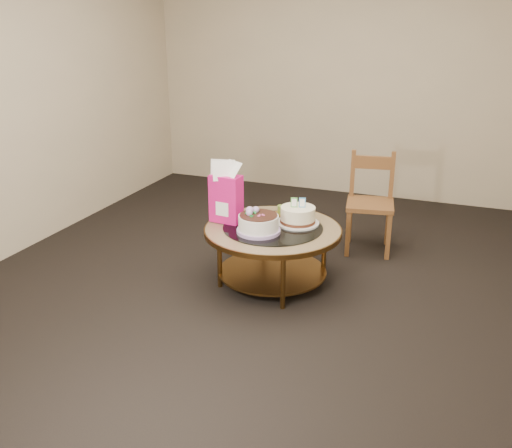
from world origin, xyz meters
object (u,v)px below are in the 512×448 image
at_px(coffee_table, 273,237).
at_px(gift_bag, 226,192).
at_px(decorated_cake, 258,224).
at_px(dining_chair, 370,202).
at_px(cream_cake, 298,216).

relative_size(coffee_table, gift_bag, 2.19).
distance_m(decorated_cake, gift_bag, 0.37).
relative_size(coffee_table, dining_chair, 1.21).
bearing_deg(decorated_cake, dining_chair, 60.56).
relative_size(cream_cake, dining_chair, 0.38).
bearing_deg(gift_bag, cream_cake, 21.08).
height_order(coffee_table, cream_cake, cream_cake).
height_order(decorated_cake, dining_chair, dining_chair).
distance_m(coffee_table, gift_bag, 0.48).
bearing_deg(cream_cake, gift_bag, 177.69).
relative_size(cream_cake, gift_bag, 0.69).
bearing_deg(decorated_cake, coffee_table, 65.89).
bearing_deg(gift_bag, coffee_table, 7.24).
height_order(decorated_cake, cream_cake, cream_cake).
bearing_deg(dining_chair, gift_bag, -143.60).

